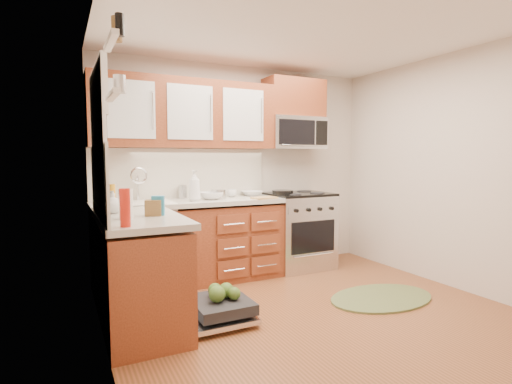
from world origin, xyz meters
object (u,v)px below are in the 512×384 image
range (299,230)px  rug (382,298)px  sink (142,215)px  dishwasher (216,310)px  microwave (295,133)px  cutting_board (264,198)px  stock_pot (218,194)px  upper_cabinets (186,114)px  cup (232,193)px  bowl_b (211,196)px  bowl_a (252,193)px  paper_towel_roll (126,204)px  skillet (282,192)px

range → rug: range is taller
sink → dishwasher: size_ratio=0.89×
microwave → cutting_board: bearing=-151.3°
stock_pot → upper_cabinets: bearing=156.2°
stock_pot → cup: bearing=30.9°
stock_pot → bowl_b: stock_pot is taller
range → sink: bearing=-179.7°
range → cup: cup is taller
range → stock_pot: stock_pot is taller
range → cup: (-0.86, 0.13, 0.50)m
sink → stock_pot: stock_pot is taller
range → rug: 1.42m
microwave → cup: microwave is taller
rug → bowl_a: (-0.70, 1.50, 0.95)m
sink → dishwasher: (0.39, -1.12, -0.70)m
upper_cabinets → paper_towel_roll: upper_cabinets is taller
cutting_board → rug: bearing=-57.1°
bowl_b → sink: bearing=179.2°
skillet → dishwasher: bearing=-139.8°
rug → bowl_a: bowl_a is taller
stock_pot → bowl_a: stock_pot is taller
paper_towel_roll → bowl_b: size_ratio=0.87×
dishwasher → skillet: (1.26, 1.06, 0.87)m
bowl_b → cup: 0.35m
sink → rug: (2.05, -1.32, -0.79)m
sink → rug: bearing=-32.8°
upper_cabinets → cup: 1.06m
cutting_board → bowl_b: size_ratio=1.02×
skillet → paper_towel_roll: paper_towel_roll is taller
microwave → skillet: 0.80m
stock_pot → cup: (0.22, 0.13, -0.01)m
rug → cutting_board: cutting_board is taller
upper_cabinets → stock_pot: 0.96m
sink → stock_pot: bearing=0.8°
microwave → bowl_b: size_ratio=2.88×
dishwasher → paper_towel_roll: size_ratio=3.04×
rug → cup: (-0.98, 1.47, 0.96)m
dishwasher → bowl_b: bowl_b is taller
range → paper_towel_roll: paper_towel_roll is taller
sink → paper_towel_roll: bearing=-106.5°
dishwasher → cup: size_ratio=6.00×
dishwasher → bowl_b: size_ratio=2.65×
paper_towel_roll → cup: bearing=40.9°
microwave → paper_towel_roll: microwave is taller
stock_pot → bowl_a: 0.53m
dishwasher → bowl_a: 1.83m
rug → upper_cabinets: bearing=136.0°
bowl_a → bowl_b: size_ratio=0.93×
sink → bowl_b: 0.78m
skillet → cup: cup is taller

